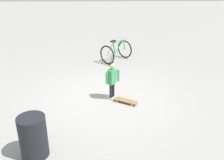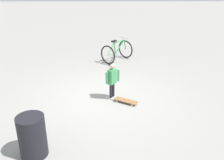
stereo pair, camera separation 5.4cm
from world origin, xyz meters
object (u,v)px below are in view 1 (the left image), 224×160
at_px(child_person, 112,76).
at_px(trash_bin, 33,137).
at_px(skateboard, 126,101).
at_px(bicycle_near, 116,51).

height_order(child_person, trash_bin, child_person).
relative_size(child_person, skateboard, 1.67).
height_order(child_person, skateboard, child_person).
xyz_separation_m(child_person, trash_bin, (-1.49, -2.25, -0.25)).
xyz_separation_m(skateboard, bicycle_near, (-0.12, 3.42, 0.32)).
relative_size(skateboard, trash_bin, 0.78).
height_order(bicycle_near, trash_bin, bicycle_near).
relative_size(bicycle_near, trash_bin, 1.55).
bearing_deg(child_person, skateboard, -34.98).
height_order(skateboard, bicycle_near, bicycle_near).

